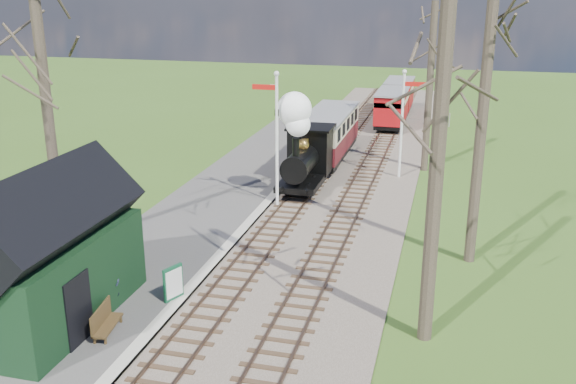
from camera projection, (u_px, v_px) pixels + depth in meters
name	position (u px, v px, depth m)	size (l,w,h in m)	color
distant_hills	(400.00, 207.00, 78.56)	(114.40, 48.00, 22.02)	#385B23
ballast_bed	(343.00, 174.00, 34.56)	(8.00, 60.00, 0.10)	brown
track_near	(319.00, 171.00, 34.86)	(1.60, 60.00, 0.15)	brown
track_far	(367.00, 174.00, 34.24)	(1.60, 60.00, 0.15)	brown
platform	(204.00, 214.00, 28.33)	(5.00, 44.00, 0.20)	#474442
coping_strip	(254.00, 218.00, 27.78)	(0.40, 44.00, 0.21)	#B2AD9E
station_shed	(48.00, 255.00, 18.65)	(3.25, 6.30, 4.78)	black
semaphore_near	(275.00, 130.00, 28.44)	(1.22, 0.24, 6.22)	silver
semaphore_far	(404.00, 116.00, 32.81)	(1.22, 0.24, 5.72)	silver
bare_trees	(288.00, 124.00, 22.01)	(15.51, 22.39, 12.00)	#382D23
fence_line	(362.00, 115.00, 47.54)	(12.60, 0.08, 1.00)	slate
locomotive	(304.00, 147.00, 30.87)	(2.01, 4.69, 5.02)	black
coach	(328.00, 133.00, 36.65)	(2.34, 8.04, 2.47)	black
red_carriage_a	(392.00, 108.00, 45.12)	(2.06, 5.11, 2.17)	black
red_carriage_b	(399.00, 95.00, 50.18)	(2.06, 5.11, 2.17)	black
sign_board	(173.00, 283.00, 20.28)	(0.37, 0.74, 1.13)	#0F4629
bench	(104.00, 321.00, 18.37)	(0.62, 1.48, 0.82)	#483419
person	(113.00, 287.00, 19.71)	(0.52, 0.34, 1.42)	#1B2032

